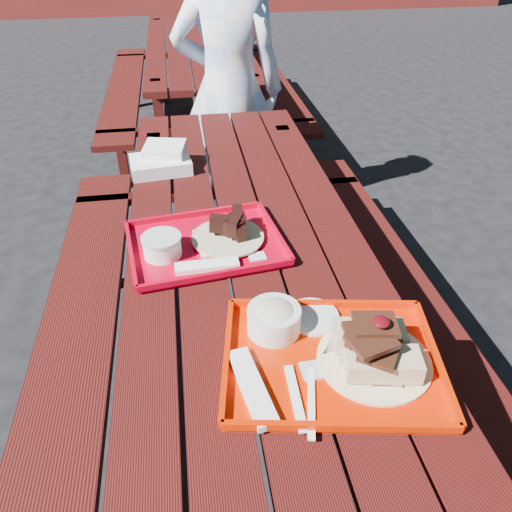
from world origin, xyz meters
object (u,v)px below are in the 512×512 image
Objects in this scene: person at (229,90)px; picnic_table_far at (198,67)px; near_tray at (331,345)px; picnic_table_near at (249,294)px; far_tray at (203,243)px.

picnic_table_far is at bearing -75.99° from person.
near_tray is at bearing 100.86° from person.
picnic_table_far is at bearing 92.12° from near_tray.
picnic_table_near is at bearing -90.00° from picnic_table_far.
near_tray is at bearing -62.13° from far_tray.
person is at bearing 90.78° from near_tray.
picnic_table_far is 3.29m from near_tray.
person is at bearing -86.08° from picnic_table_far.
person is (0.10, 1.40, 0.24)m from picnic_table_near.
far_tray is (-0.14, -2.79, 0.21)m from picnic_table_far.
near_tray reaches higher than far_tray.
picnic_table_far is at bearing 87.19° from far_tray.
person reaches higher than near_tray.
near_tray is at bearing -75.79° from picnic_table_near.
picnic_table_far is 1.43m from person.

